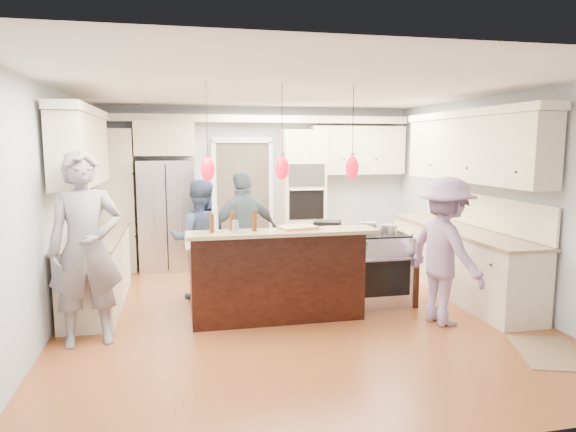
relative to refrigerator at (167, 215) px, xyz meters
name	(u,v)px	position (x,y,z in m)	size (l,w,h in m)	color
ground_plane	(294,311)	(1.55, -2.64, -0.90)	(6.00, 6.00, 0.00)	#99542A
room_shell	(294,165)	(1.55, -2.64, 0.92)	(5.54, 6.04, 2.72)	#B2BCC6
refrigerator	(167,215)	(0.00, 0.00, 0.00)	(0.90, 0.70, 1.80)	#B7B7BC
oven_column	(302,197)	(2.30, 0.03, 0.25)	(0.72, 0.69, 2.30)	#EEE3C1
back_upper_cabinets	(215,167)	(0.80, 0.12, 0.77)	(5.30, 0.61, 2.54)	#EEE3C1
right_counter_run	(463,218)	(3.99, -2.34, 0.16)	(0.64, 3.10, 2.51)	#EEE3C1
left_cabinets	(92,224)	(-0.89, -1.84, 0.16)	(0.64, 2.30, 2.51)	#EEE3C1
kitchen_island	(273,273)	(1.30, -2.57, -0.41)	(2.10, 1.46, 1.12)	black
island_range	(378,268)	(2.71, -2.49, -0.44)	(0.82, 0.71, 0.92)	#B7B7BC
pendant_lights	(282,168)	(1.30, -3.15, 0.90)	(1.75, 0.15, 1.03)	black
person_bar_end	(86,249)	(-0.75, -3.18, 0.10)	(0.73, 0.48, 2.00)	slate
person_far_left	(200,239)	(0.45, -1.79, -0.10)	(0.78, 0.61, 1.60)	#334364
person_far_right	(244,234)	(1.05, -1.79, -0.04)	(1.00, 0.42, 1.71)	#455960
person_range_side	(445,251)	(3.15, -3.39, -0.05)	(1.10, 0.63, 1.70)	gray
floor_rug	(549,352)	(3.75, -4.42, -0.89)	(0.60, 0.88, 0.01)	#8B6F4C
water_bottle	(215,220)	(0.57, -3.16, 0.36)	(0.07, 0.07, 0.28)	silver
beer_bottle_a	(212,223)	(0.53, -3.17, 0.32)	(0.05, 0.05, 0.21)	#45210C
beer_bottle_b	(254,221)	(0.99, -3.16, 0.33)	(0.06, 0.06, 0.22)	#45210C
beer_bottle_c	(232,221)	(0.76, -3.08, 0.33)	(0.05, 0.05, 0.21)	#45210C
drink_can	(235,227)	(0.77, -3.25, 0.29)	(0.07, 0.07, 0.14)	#B7B7BC
cutting_board	(298,227)	(1.49, -3.11, 0.24)	(0.40, 0.28, 0.03)	tan
pot_large	(368,227)	(2.61, -2.37, 0.08)	(0.22, 0.22, 0.13)	#B7B7BC
pot_small	(389,228)	(2.86, -2.47, 0.07)	(0.21, 0.21, 0.10)	#B7B7BC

